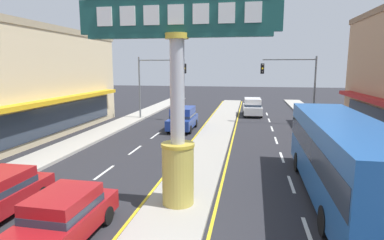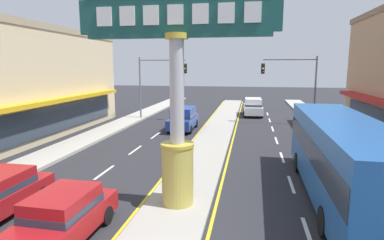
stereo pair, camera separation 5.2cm
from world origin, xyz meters
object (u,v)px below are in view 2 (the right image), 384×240
(district_sign, at_px, (177,101))
(traffic_light_left_side, at_px, (157,77))
(storefront_left, at_px, (9,83))
(bus_far_right_lane, at_px, (342,155))
(suv_near_left_lane, at_px, (183,118))
(sedan_mid_left_lane, at_px, (61,217))
(traffic_light_right_side, at_px, (295,78))
(suv_near_right_lane, at_px, (253,107))

(district_sign, bearing_deg, traffic_light_left_side, 108.76)
(storefront_left, height_order, bus_far_right_lane, storefront_left)
(suv_near_left_lane, bearing_deg, sedan_mid_left_lane, -90.00)
(traffic_light_left_side, distance_m, suv_near_left_lane, 6.61)
(traffic_light_left_side, distance_m, sedan_mid_left_lane, 22.70)
(district_sign, xyz_separation_m, sedan_mid_left_lane, (-2.90, -3.04, -3.27))
(bus_far_right_lane, bearing_deg, traffic_light_left_side, 126.07)
(traffic_light_right_side, distance_m, suv_near_right_lane, 6.93)
(district_sign, distance_m, suv_near_left_lane, 15.21)
(traffic_light_left_side, relative_size, suv_near_right_lane, 1.33)
(storefront_left, height_order, traffic_light_right_side, storefront_left)
(sedan_mid_left_lane, bearing_deg, storefront_left, 133.67)
(storefront_left, xyz_separation_m, traffic_light_right_side, (21.38, 9.12, 0.13))
(storefront_left, height_order, sedan_mid_left_lane, storefront_left)
(storefront_left, xyz_separation_m, suv_near_left_lane, (11.99, 5.10, -3.13))
(traffic_light_right_side, relative_size, bus_far_right_lane, 0.55)
(traffic_light_left_side, height_order, bus_far_right_lane, traffic_light_left_side)
(traffic_light_right_side, distance_m, suv_near_left_lane, 10.73)
(storefront_left, bearing_deg, district_sign, -32.59)
(bus_far_right_lane, bearing_deg, storefront_left, 159.61)
(traffic_light_left_side, xyz_separation_m, suv_near_left_lane, (3.58, -4.49, -3.26))
(suv_near_right_lane, xyz_separation_m, bus_far_right_lane, (3.30, -21.92, 0.88))
(storefront_left, bearing_deg, sedan_mid_left_lane, -46.33)
(traffic_light_left_side, height_order, suv_near_right_lane, traffic_light_left_side)
(bus_far_right_lane, bearing_deg, district_sign, -164.85)
(bus_far_right_lane, bearing_deg, suv_near_left_lane, 125.14)
(district_sign, xyz_separation_m, suv_near_left_lane, (-2.90, 14.62, -3.07))
(district_sign, bearing_deg, suv_near_right_lane, 82.98)
(district_sign, distance_m, suv_near_right_lane, 23.98)
(district_sign, height_order, storefront_left, storefront_left)
(traffic_light_left_side, xyz_separation_m, suv_near_right_lane, (9.39, 4.50, -3.26))
(traffic_light_right_side, xyz_separation_m, sedan_mid_left_lane, (-9.39, -21.68, -3.46))
(storefront_left, relative_size, traffic_light_left_side, 3.44)
(suv_near_right_lane, bearing_deg, sedan_mid_left_lane, -102.30)
(suv_near_right_lane, bearing_deg, bus_far_right_lane, -81.45)
(suv_near_left_lane, relative_size, sedan_mid_left_lane, 1.06)
(bus_far_right_lane, height_order, sedan_mid_left_lane, bus_far_right_lane)
(storefront_left, bearing_deg, traffic_light_left_side, 48.77)
(traffic_light_right_side, bearing_deg, bus_far_right_lane, -90.96)
(suv_near_left_lane, bearing_deg, traffic_light_right_side, 23.20)
(suv_near_left_lane, height_order, sedan_mid_left_lane, suv_near_left_lane)
(traffic_light_left_side, xyz_separation_m, traffic_light_right_side, (12.98, -0.46, 0.00))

